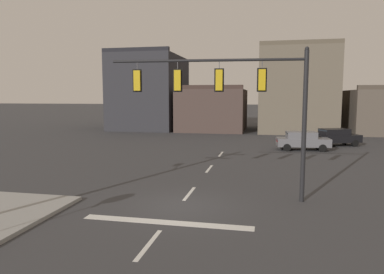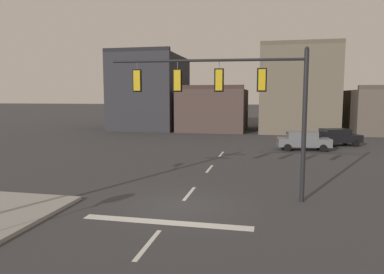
{
  "view_description": "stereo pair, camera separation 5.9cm",
  "coord_description": "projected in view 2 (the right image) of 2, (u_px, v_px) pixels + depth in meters",
  "views": [
    {
      "loc": [
        3.5,
        -14.15,
        4.59
      ],
      "look_at": [
        -0.02,
        2.71,
        2.64
      ],
      "focal_mm": 33.25,
      "sensor_mm": 36.0,
      "label": 1
    },
    {
      "loc": [
        3.56,
        -14.14,
        4.59
      ],
      "look_at": [
        -0.02,
        2.71,
        2.64
      ],
      "focal_mm": 33.25,
      "sensor_mm": 36.0,
      "label": 2
    }
  ],
  "objects": [
    {
      "name": "ground_plane",
      "position": [
        179.0,
        206.0,
        14.99
      ],
      "size": [
        400.0,
        400.0,
        0.0
      ],
      "primitive_type": "plane",
      "color": "#353538"
    },
    {
      "name": "stop_bar_paint",
      "position": [
        166.0,
        222.0,
        13.05
      ],
      "size": [
        6.4,
        0.5,
        0.01
      ],
      "primitive_type": "cube",
      "color": "silver",
      "rests_on": "ground"
    },
    {
      "name": "lane_centreline",
      "position": [
        189.0,
        193.0,
        16.94
      ],
      "size": [
        0.16,
        26.4,
        0.01
      ],
      "color": "silver",
      "rests_on": "ground"
    },
    {
      "name": "signal_mast_near_side",
      "position": [
        235.0,
        92.0,
        15.53
      ],
      "size": [
        8.55,
        0.81,
        6.7
      ],
      "color": "black",
      "rests_on": "ground"
    },
    {
      "name": "car_lot_nearside",
      "position": [
        336.0,
        137.0,
        33.31
      ],
      "size": [
        4.75,
        3.31,
        1.61
      ],
      "color": "black",
      "rests_on": "ground"
    },
    {
      "name": "car_lot_middle",
      "position": [
        303.0,
        140.0,
        30.58
      ],
      "size": [
        4.57,
        2.21,
        1.61
      ],
      "color": "slate",
      "rests_on": "ground"
    },
    {
      "name": "building_row",
      "position": [
        298.0,
        97.0,
        47.38
      ],
      "size": [
        52.6,
        13.62,
        11.14
      ],
      "color": "#2D2D33",
      "rests_on": "ground"
    }
  ]
}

